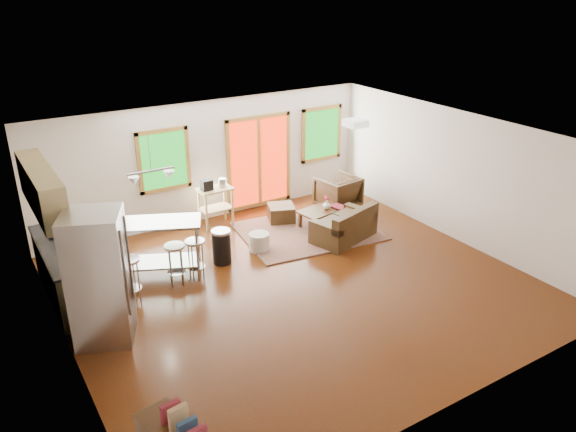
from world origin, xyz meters
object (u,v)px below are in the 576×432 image
coffee_table (321,212)px  refrigerator (100,278)px  rug (308,231)px  kitchen_cart (214,194)px  loveseat (345,227)px  island (153,239)px  ottoman (281,213)px  armchair (338,191)px

coffee_table → refrigerator: size_ratio=0.52×
rug → kitchen_cart: bearing=139.5°
loveseat → refrigerator: bearing=173.2°
coffee_table → island: bearing=-176.6°
coffee_table → refrigerator: 5.27m
island → ottoman: bearing=16.0°
loveseat → island: size_ratio=0.82×
island → loveseat: bearing=-8.7°
coffee_table → kitchen_cart: (-1.91, 1.21, 0.40)m
island → kitchen_cart: kitchen_cart is taller
rug → loveseat: loveseat is taller
loveseat → coffee_table: loveseat is taller
kitchen_cart → island: bearing=-142.0°
loveseat → ottoman: loveseat is taller
rug → coffee_table: bearing=13.0°
kitchen_cart → armchair: bearing=-12.4°
loveseat → kitchen_cart: kitchen_cart is taller
rug → ottoman: bearing=104.1°
coffee_table → island: 3.76m
rug → kitchen_cart: kitchen_cart is taller
loveseat → refrigerator: refrigerator is taller
island → rug: bearing=2.3°
ottoman → island: size_ratio=0.30×
armchair → island: size_ratio=0.48×
refrigerator → rug: bearing=41.8°
ottoman → refrigerator: 5.02m
kitchen_cart → refrigerator: bearing=-137.6°
coffee_table → refrigerator: bearing=-162.2°
rug → loveseat: (0.41, -0.71, 0.27)m
ottoman → coffee_table: bearing=-49.6°
refrigerator → island: (1.24, 1.38, -0.27)m
armchair → island: island is taller
ottoman → refrigerator: (-4.40, -2.29, 0.82)m
armchair → ottoman: bearing=-10.3°
rug → ottoman: size_ratio=5.04×
armchair → refrigerator: 6.28m
rug → kitchen_cart: size_ratio=2.56×
coffee_table → ottoman: size_ratio=1.90×
armchair → coffee_table: bearing=27.4°
rug → refrigerator: bearing=-161.8°
coffee_table → kitchen_cart: bearing=147.6°
armchair → ottoman: armchair is taller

